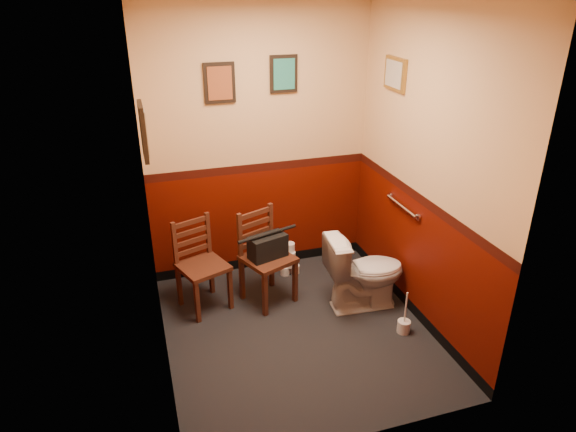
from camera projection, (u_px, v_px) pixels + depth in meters
The scene contains 16 objects.
floor at pixel (297, 331), 4.47m from camera, with size 2.20×2.40×0.00m, color black.
wall_back at pixel (259, 144), 4.95m from camera, with size 2.20×2.70×0.00m, color #4D0B03.
wall_front at pixel (365, 263), 2.87m from camera, with size 2.20×2.70×0.00m, color #4D0B03.
wall_left at pixel (150, 205), 3.61m from camera, with size 2.40×2.70×0.00m, color #4D0B03.
wall_right at pixel (425, 173), 4.20m from camera, with size 2.40×2.70×0.00m, color #4D0B03.
grab_bar at pixel (402, 206), 4.58m from camera, with size 0.05×0.56×0.06m.
framed_print_back_a at pixel (220, 83), 4.58m from camera, with size 0.28×0.04×0.36m.
framed_print_back_b at pixel (284, 74), 4.72m from camera, with size 0.26×0.04×0.34m.
framed_print_left at pixel (143, 131), 3.49m from camera, with size 0.04×0.30×0.38m.
framed_print_right at pixel (395, 74), 4.43m from camera, with size 0.04×0.34×0.28m.
toilet at pixel (365, 272), 4.69m from camera, with size 0.41×0.73×0.72m, color white.
toilet_brush at pixel (404, 326), 4.44m from camera, with size 0.11×0.11×0.40m.
chair_left at pixel (201, 265), 4.67m from camera, with size 0.51×0.51×0.85m.
chair_right at pixel (265, 257), 4.76m from camera, with size 0.54×0.54×0.89m.
handbag at pixel (268, 246), 4.68m from camera, with size 0.38×0.27×0.25m.
tp_stack at pixel (290, 261), 5.28m from camera, with size 0.21×0.12×0.36m.
Camera 1 is at (-1.16, -3.45, 2.79)m, focal length 32.00 mm.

